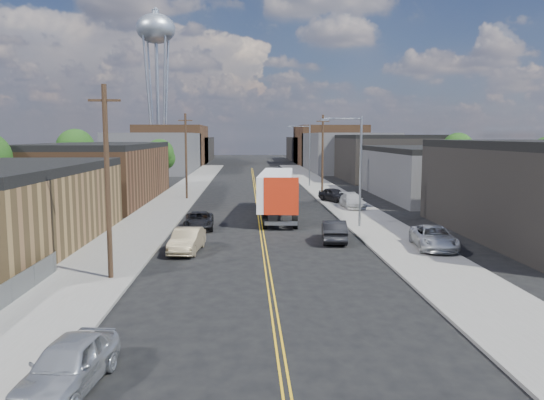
{
  "coord_description": "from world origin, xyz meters",
  "views": [
    {
      "loc": [
        -1.11,
        -17.13,
        7.45
      ],
      "look_at": [
        0.8,
        23.53,
        2.5
      ],
      "focal_mm": 35.0,
      "sensor_mm": 36.0,
      "label": 1
    }
  ],
  "objects": [
    {
      "name": "car_left_c",
      "position": [
        -5.0,
        25.05,
        0.69
      ],
      "size": [
        2.53,
        5.05,
        1.37
      ],
      "primitive_type": "imported",
      "rotation": [
        0.0,
        0.0,
        0.05
      ],
      "color": "black",
      "rests_on": "ground"
    },
    {
      "name": "car_right_oncoming",
      "position": [
        5.0,
        19.47,
        0.77
      ],
      "size": [
        2.11,
        4.82,
        1.54
      ],
      "primitive_type": "imported",
      "rotation": [
        0.0,
        0.0,
        3.04
      ],
      "color": "black",
      "rests_on": "ground"
    },
    {
      "name": "skyline_left_a",
      "position": [
        -20.0,
        95.0,
        4.0
      ],
      "size": [
        16.0,
        30.0,
        8.0
      ],
      "primitive_type": "cube",
      "color": "#3C3C3F",
      "rests_on": "ground"
    },
    {
      "name": "centerline",
      "position": [
        0.0,
        45.0,
        0.01
      ],
      "size": [
        0.32,
        120.0,
        0.01
      ],
      "primitive_type": "cube",
      "color": "gold",
      "rests_on": "ground"
    },
    {
      "name": "skyline_right_a",
      "position": [
        20.0,
        95.0,
        4.0
      ],
      "size": [
        16.0,
        30.0,
        8.0
      ],
      "primitive_type": "cube",
      "color": "#3C3C3F",
      "rests_on": "ground"
    },
    {
      "name": "warehouse_brown",
      "position": [
        -18.0,
        44.0,
        3.3
      ],
      "size": [
        12.0,
        26.0,
        6.6
      ],
      "color": "#503320",
      "rests_on": "ground"
    },
    {
      "name": "skyline_left_b",
      "position": [
        -20.0,
        120.0,
        5.0
      ],
      "size": [
        16.0,
        26.0,
        10.0
      ],
      "primitive_type": "cube",
      "color": "#503320",
      "rests_on": "ground"
    },
    {
      "name": "sidewalk_right",
      "position": [
        9.5,
        45.0,
        0.07
      ],
      "size": [
        5.0,
        140.0,
        0.15
      ],
      "primitive_type": "cube",
      "color": "slate",
      "rests_on": "ground"
    },
    {
      "name": "water_tower",
      "position": [
        -22.0,
        110.0,
        30.65
      ],
      "size": [
        9.0,
        9.0,
        36.9
      ],
      "color": "gray",
      "rests_on": "ground"
    },
    {
      "name": "skyline_right_c",
      "position": [
        20.0,
        140.0,
        3.5
      ],
      "size": [
        16.0,
        40.0,
        7.0
      ],
      "primitive_type": "cube",
      "color": "black",
      "rests_on": "ground"
    },
    {
      "name": "industrial_right_c",
      "position": [
        22.0,
        72.0,
        3.8
      ],
      "size": [
        14.0,
        22.0,
        7.6
      ],
      "color": "black",
      "rests_on": "ground"
    },
    {
      "name": "sidewalk_left",
      "position": [
        -9.5,
        45.0,
        0.07
      ],
      "size": [
        5.0,
        140.0,
        0.15
      ],
      "primitive_type": "cube",
      "color": "slate",
      "rests_on": "ground"
    },
    {
      "name": "streetlight_near",
      "position": [
        7.6,
        25.0,
        5.33
      ],
      "size": [
        3.39,
        0.25,
        9.0
      ],
      "color": "gray",
      "rests_on": "ground"
    },
    {
      "name": "tree_left_far",
      "position": [
        -13.94,
        62.0,
        4.57
      ],
      "size": [
        4.35,
        4.2,
        6.97
      ],
      "color": "black",
      "rests_on": "ground"
    },
    {
      "name": "car_right_lot_b",
      "position": [
        9.6,
        36.0,
        0.86
      ],
      "size": [
        2.14,
        4.96,
        1.42
      ],
      "primitive_type": "imported",
      "rotation": [
        0.0,
        0.0,
        0.03
      ],
      "color": "#B0B0B0",
      "rests_on": "sidewalk_right"
    },
    {
      "name": "tree_left_mid",
      "position": [
        -23.94,
        55.0,
        5.48
      ],
      "size": [
        5.1,
        5.04,
        8.37
      ],
      "color": "black",
      "rests_on": "ground"
    },
    {
      "name": "semi_truck",
      "position": [
        1.54,
        31.94,
        2.4
      ],
      "size": [
        3.89,
        16.27,
        4.21
      ],
      "rotation": [
        0.0,
        0.0,
        -0.09
      ],
      "color": "silver",
      "rests_on": "ground"
    },
    {
      "name": "utility_pole_left_far",
      "position": [
        -8.2,
        45.0,
        5.14
      ],
      "size": [
        1.6,
        0.26,
        10.0
      ],
      "color": "black",
      "rests_on": "ground"
    },
    {
      "name": "car_left_a",
      "position": [
        -6.4,
        -2.0,
        0.77
      ],
      "size": [
        2.37,
        4.69,
        1.53
      ],
      "primitive_type": "imported",
      "rotation": [
        0.0,
        0.0,
        -0.13
      ],
      "color": "#BBBEC1",
      "rests_on": "ground"
    },
    {
      "name": "ground",
      "position": [
        0.0,
        60.0,
        0.0
      ],
      "size": [
        260.0,
        260.0,
        0.0
      ],
      "primitive_type": "plane",
      "color": "black",
      "rests_on": "ground"
    },
    {
      "name": "utility_pole_left_near",
      "position": [
        -8.2,
        10.0,
        5.14
      ],
      "size": [
        1.6,
        0.26,
        10.0
      ],
      "color": "black",
      "rests_on": "ground"
    },
    {
      "name": "streetlight_far",
      "position": [
        7.6,
        60.0,
        5.33
      ],
      "size": [
        3.39,
        0.25,
        9.0
      ],
      "color": "gray",
      "rests_on": "ground"
    },
    {
      "name": "skyline_left_c",
      "position": [
        -20.0,
        140.0,
        3.5
      ],
      "size": [
        16.0,
        40.0,
        7.0
      ],
      "primitive_type": "cube",
      "color": "black",
      "rests_on": "ground"
    },
    {
      "name": "car_right_lot_c",
      "position": [
        8.59,
        41.25,
        0.9
      ],
      "size": [
        3.49,
        4.77,
        1.51
      ],
      "primitive_type": "imported",
      "rotation": [
        0.0,
        0.0,
        0.44
      ],
      "color": "black",
      "rests_on": "sidewalk_right"
    },
    {
      "name": "skyline_right_b",
      "position": [
        20.0,
        120.0,
        5.0
      ],
      "size": [
        16.0,
        26.0,
        10.0
      ],
      "primitive_type": "cube",
      "color": "#503320",
      "rests_on": "ground"
    },
    {
      "name": "industrial_right_b",
      "position": [
        22.0,
        46.0,
        3.05
      ],
      "size": [
        14.0,
        24.0,
        6.1
      ],
      "color": "#3C3C3F",
      "rests_on": "ground"
    },
    {
      "name": "car_left_b",
      "position": [
        -5.0,
        16.53,
        0.77
      ],
      "size": [
        2.1,
        4.8,
        1.54
      ],
      "primitive_type": "imported",
      "rotation": [
        0.0,
        0.0,
        -0.1
      ],
      "color": "#978562",
      "rests_on": "ground"
    },
    {
      "name": "car_right_lot_a",
      "position": [
        11.0,
        16.19,
        0.88
      ],
      "size": [
        3.05,
        5.53,
        1.47
      ],
      "primitive_type": "imported",
      "rotation": [
        0.0,
        0.0,
        -0.12
      ],
      "color": "silver",
      "rests_on": "sidewalk_right"
    },
    {
      "name": "utility_pole_right",
      "position": [
        8.2,
        48.0,
        5.14
      ],
      "size": [
        1.6,
        0.26,
        10.0
      ],
      "color": "black",
      "rests_on": "ground"
    },
    {
      "name": "tree_right_far",
      "position": [
        30.06,
        60.0,
        5.18
      ],
      "size": [
        4.85,
        4.76,
        7.91
      ],
      "color": "black",
      "rests_on": "ground"
    }
  ]
}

